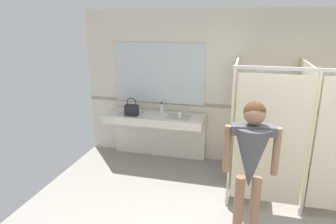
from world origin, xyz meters
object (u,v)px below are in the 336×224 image
Objects in this scene: person_standing at (251,157)px; handbag at (132,110)px; soap_dispenser at (162,108)px; paper_cup at (179,115)px.

person_standing reaches higher than handbag.
handbag reaches higher than soap_dispenser.
handbag is at bearing 140.71° from person_standing.
person_standing reaches higher than paper_cup.
paper_cup is at bearing -29.00° from soap_dispenser.
soap_dispenser reaches higher than paper_cup.
person_standing is 2.52m from soap_dispenser.
paper_cup is at bearing 123.76° from person_standing.
person_standing reaches higher than soap_dispenser.
handbag reaches higher than paper_cup.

